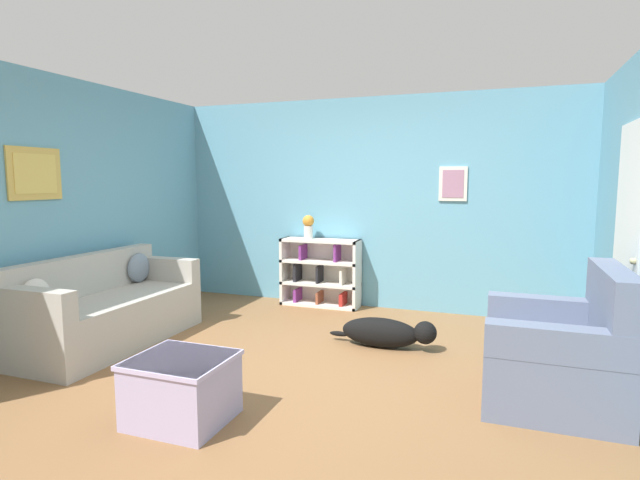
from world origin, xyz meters
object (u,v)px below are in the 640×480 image
coffee_table (182,387)px  dog (386,332)px  recliner_chair (561,355)px  vase (308,225)px  bookshelf (321,273)px  couch (108,311)px

coffee_table → dog: size_ratio=0.59×
recliner_chair → vase: 3.47m
coffee_table → dog: bearing=63.5°
bookshelf → couch: bearing=-124.0°
couch → recliner_chair: recliner_chair is taller
couch → dog: bearing=17.3°
coffee_table → dog: coffee_table is taller
couch → bookshelf: bearing=56.0°
bookshelf → vase: vase is taller
recliner_chair → vase: vase is taller
couch → recliner_chair: size_ratio=1.79×
coffee_table → dog: (0.95, 1.91, -0.09)m
bookshelf → dog: bearing=-49.2°
bookshelf → dog: bookshelf is taller
recliner_chair → dog: recliner_chair is taller
dog → recliner_chair: bearing=-27.0°
vase → coffee_table: bearing=-83.7°
coffee_table → vase: vase is taller
couch → bookshelf: size_ratio=1.85×
couch → coffee_table: couch is taller
recliner_chair → vase: (-2.73, 2.03, 0.67)m
recliner_chair → dog: size_ratio=0.98×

